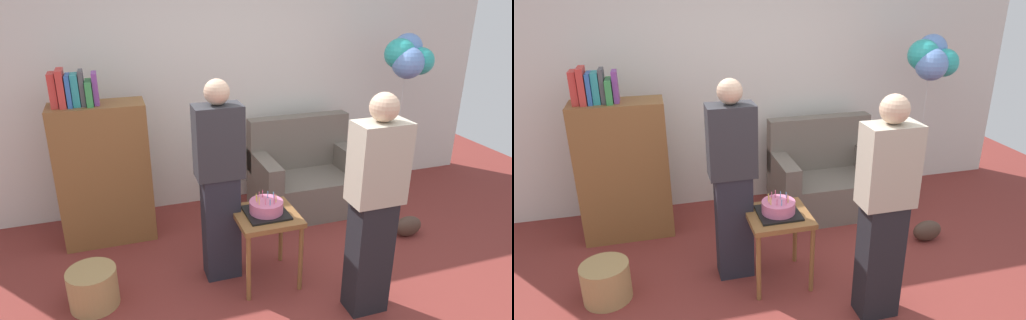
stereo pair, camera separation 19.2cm
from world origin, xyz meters
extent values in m
plane|color=maroon|center=(0.00, 0.00, 0.00)|extent=(8.00, 8.00, 0.00)
cube|color=silver|center=(0.00, 2.05, 1.35)|extent=(6.00, 0.10, 2.70)
cube|color=#6B6056|center=(0.65, 1.45, 0.20)|extent=(1.10, 0.70, 0.40)
cube|color=#6B6056|center=(0.65, 1.72, 0.68)|extent=(1.10, 0.16, 0.56)
cube|color=#6B6056|center=(0.18, 1.45, 0.52)|extent=(0.16, 0.70, 0.24)
cube|color=#6B6056|center=(1.12, 1.45, 0.52)|extent=(0.16, 0.70, 0.24)
cube|color=brown|center=(-1.33, 1.50, 0.65)|extent=(0.80, 0.36, 1.30)
cube|color=red|center=(-1.64, 1.50, 1.44)|extent=(0.06, 0.18, 0.28)
cube|color=red|center=(-1.58, 1.50, 1.45)|extent=(0.05, 0.22, 0.31)
cube|color=#3366B7|center=(-1.52, 1.50, 1.43)|extent=(0.04, 0.21, 0.26)
cube|color=teal|center=(-1.47, 1.50, 1.43)|extent=(0.06, 0.18, 0.26)
cube|color=#4C4C51|center=(-1.42, 1.50, 1.45)|extent=(0.04, 0.18, 0.29)
cube|color=#38934C|center=(-1.37, 1.50, 1.40)|extent=(0.05, 0.25, 0.20)
cube|color=#7F3D93|center=(-1.31, 1.50, 1.43)|extent=(0.04, 0.17, 0.27)
cube|color=brown|center=(-0.16, 0.44, 0.58)|extent=(0.48, 0.48, 0.04)
cylinder|color=brown|center=(-0.37, 0.23, 0.28)|extent=(0.04, 0.04, 0.56)
cylinder|color=brown|center=(0.05, 0.23, 0.28)|extent=(0.04, 0.04, 0.56)
cylinder|color=brown|center=(-0.37, 0.65, 0.28)|extent=(0.04, 0.04, 0.56)
cylinder|color=brown|center=(0.05, 0.65, 0.28)|extent=(0.04, 0.04, 0.56)
cube|color=black|center=(-0.16, 0.44, 0.61)|extent=(0.32, 0.32, 0.02)
cylinder|color=#D66B93|center=(-0.16, 0.44, 0.66)|extent=(0.26, 0.26, 0.09)
cylinder|color=#EA668C|center=(-0.10, 0.43, 0.73)|extent=(0.01, 0.01, 0.05)
cylinder|color=#66B2E5|center=(-0.09, 0.48, 0.73)|extent=(0.01, 0.01, 0.05)
cylinder|color=#66B2E5|center=(-0.13, 0.49, 0.73)|extent=(0.01, 0.01, 0.06)
cylinder|color=#EA668C|center=(-0.17, 0.51, 0.74)|extent=(0.01, 0.01, 0.06)
cylinder|color=#EA668C|center=(-0.20, 0.50, 0.73)|extent=(0.01, 0.01, 0.06)
cylinder|color=#F2CC4C|center=(-0.23, 0.47, 0.73)|extent=(0.01, 0.01, 0.06)
cylinder|color=#F2CC4C|center=(-0.24, 0.44, 0.73)|extent=(0.01, 0.01, 0.05)
cylinder|color=#F2CC4C|center=(-0.23, 0.40, 0.74)|extent=(0.01, 0.01, 0.06)
cylinder|color=#EA668C|center=(-0.19, 0.38, 0.73)|extent=(0.01, 0.01, 0.05)
cylinder|color=#66B2E5|center=(-0.16, 0.36, 0.73)|extent=(0.01, 0.01, 0.05)
cylinder|color=#EA668C|center=(-0.12, 0.37, 0.73)|extent=(0.01, 0.01, 0.05)
cylinder|color=#F2CC4C|center=(-0.10, 0.40, 0.74)|extent=(0.01, 0.01, 0.06)
cube|color=#23232D|center=(-0.48, 0.62, 0.44)|extent=(0.28, 0.20, 0.88)
cube|color=#2D2D33|center=(-0.48, 0.62, 1.16)|extent=(0.36, 0.22, 0.56)
sphere|color=#D1A889|center=(-0.48, 0.62, 1.53)|extent=(0.19, 0.19, 0.19)
cube|color=black|center=(0.42, -0.12, 0.44)|extent=(0.28, 0.20, 0.88)
cube|color=#B2A893|center=(0.42, -0.12, 1.16)|extent=(0.36, 0.22, 0.56)
sphere|color=#D1A889|center=(0.42, -0.12, 1.53)|extent=(0.19, 0.19, 0.19)
cylinder|color=#A88451|center=(-1.49, 0.54, 0.15)|extent=(0.36, 0.36, 0.30)
ellipsoid|color=#473328|center=(1.35, 0.65, 0.10)|extent=(0.28, 0.14, 0.20)
cylinder|color=silver|center=(1.66, 1.39, 0.77)|extent=(0.00, 0.00, 1.54)
sphere|color=#2DADA8|center=(1.56, 1.38, 1.61)|extent=(0.30, 0.30, 0.30)
sphere|color=#668ED6|center=(1.61, 1.29, 1.53)|extent=(0.31, 0.31, 0.31)
sphere|color=#2DADA8|center=(1.77, 1.32, 1.53)|extent=(0.27, 0.27, 0.27)
sphere|color=#668ED6|center=(1.71, 1.46, 1.65)|extent=(0.29, 0.29, 0.29)
camera|label=1|loc=(-1.21, -2.47, 2.26)|focal=31.62mm
camera|label=2|loc=(-1.02, -2.52, 2.26)|focal=31.62mm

